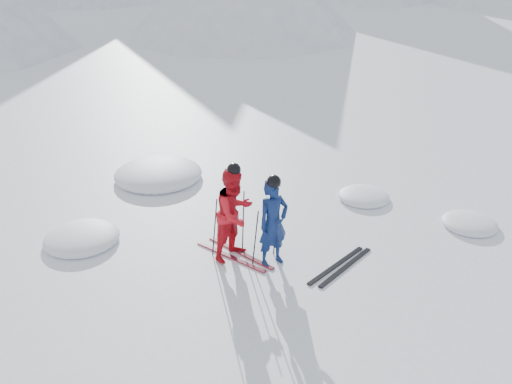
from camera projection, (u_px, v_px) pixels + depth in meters
ground at (324, 229)px, 11.56m from camera, size 160.00×160.00×0.00m
skier_blue at (273, 223)px, 10.01m from camera, size 0.65×0.44×1.73m
skier_red at (235, 214)px, 10.22m from camera, size 1.04×0.89×1.85m
pole_blue_left at (255, 238)px, 10.09m from camera, size 0.12×0.08×1.15m
pole_blue_right at (275, 227)px, 10.46m from camera, size 0.12×0.07×1.15m
pole_red_left at (215, 227)px, 10.37m from camera, size 0.12×0.10×1.23m
pole_red_right at (243, 220)px, 10.62m from camera, size 0.12×0.09×1.23m
ski_worn_left at (230, 257)px, 10.56m from camera, size 0.53×1.66×0.03m
ski_worn_right at (241, 253)px, 10.68m from camera, size 0.42×1.68×0.03m
ski_loose_a at (336, 265)px, 10.29m from camera, size 1.69×0.40×0.03m
ski_loose_b at (345, 267)px, 10.23m from camera, size 1.68×0.46×0.03m
snow_lumps at (190, 194)px, 13.06m from camera, size 8.31×7.94×0.49m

